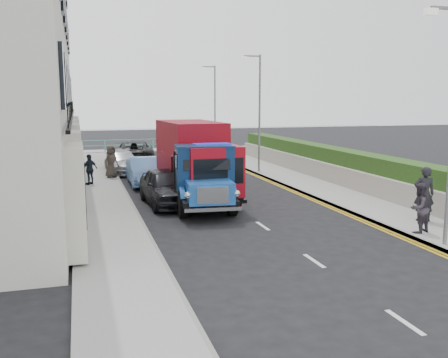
{
  "coord_description": "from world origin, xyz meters",
  "views": [
    {
      "loc": [
        -6.12,
        -14.0,
        4.41
      ],
      "look_at": [
        -0.81,
        4.08,
        1.4
      ],
      "focal_mm": 40.0,
      "sensor_mm": 36.0,
      "label": 1
    }
  ],
  "objects_px": {
    "bedford_lorry": "(204,182)",
    "red_lorry": "(195,158)",
    "pedestrian_east_near": "(424,194)",
    "lamp_far": "(213,105)",
    "lamp_mid": "(258,107)",
    "parked_car_front": "(167,187)"
  },
  "relations": [
    {
      "from": "lamp_mid",
      "to": "pedestrian_east_near",
      "type": "distance_m",
      "value": 13.72
    },
    {
      "from": "bedford_lorry",
      "to": "pedestrian_east_near",
      "type": "relative_size",
      "value": 2.91
    },
    {
      "from": "lamp_mid",
      "to": "red_lorry",
      "type": "distance_m",
      "value": 8.76
    },
    {
      "from": "red_lorry",
      "to": "parked_car_front",
      "type": "relative_size",
      "value": 1.47
    },
    {
      "from": "lamp_far",
      "to": "parked_car_front",
      "type": "distance_m",
      "value": 18.94
    },
    {
      "from": "lamp_mid",
      "to": "lamp_far",
      "type": "bearing_deg",
      "value": 90.0
    },
    {
      "from": "bedford_lorry",
      "to": "parked_car_front",
      "type": "height_order",
      "value": "bedford_lorry"
    },
    {
      "from": "lamp_mid",
      "to": "bedford_lorry",
      "type": "bearing_deg",
      "value": -121.45
    },
    {
      "from": "pedestrian_east_near",
      "to": "parked_car_front",
      "type": "bearing_deg",
      "value": -12.32
    },
    {
      "from": "bedford_lorry",
      "to": "red_lorry",
      "type": "bearing_deg",
      "value": 90.25
    },
    {
      "from": "red_lorry",
      "to": "parked_car_front",
      "type": "bearing_deg",
      "value": -152.38
    },
    {
      "from": "bedford_lorry",
      "to": "red_lorry",
      "type": "distance_m",
      "value": 2.66
    },
    {
      "from": "lamp_far",
      "to": "parked_car_front",
      "type": "xyz_separation_m",
      "value": [
        -6.78,
        -17.39,
        -3.23
      ]
    },
    {
      "from": "lamp_far",
      "to": "pedestrian_east_near",
      "type": "bearing_deg",
      "value": -86.53
    },
    {
      "from": "bedford_lorry",
      "to": "red_lorry",
      "type": "xyz_separation_m",
      "value": [
        0.24,
        2.57,
        0.62
      ]
    },
    {
      "from": "lamp_far",
      "to": "red_lorry",
      "type": "xyz_separation_m",
      "value": [
        -5.36,
        -16.57,
        -2.17
      ]
    },
    {
      "from": "lamp_far",
      "to": "red_lorry",
      "type": "bearing_deg",
      "value": -107.92
    },
    {
      "from": "lamp_mid",
      "to": "red_lorry",
      "type": "xyz_separation_m",
      "value": [
        -5.36,
        -6.57,
        -2.17
      ]
    },
    {
      "from": "lamp_mid",
      "to": "pedestrian_east_near",
      "type": "height_order",
      "value": "lamp_mid"
    },
    {
      "from": "red_lorry",
      "to": "pedestrian_east_near",
      "type": "bearing_deg",
      "value": -47.09
    },
    {
      "from": "pedestrian_east_near",
      "to": "bedford_lorry",
      "type": "bearing_deg",
      "value": -7.17
    },
    {
      "from": "lamp_far",
      "to": "parked_car_front",
      "type": "bearing_deg",
      "value": -111.3
    }
  ]
}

